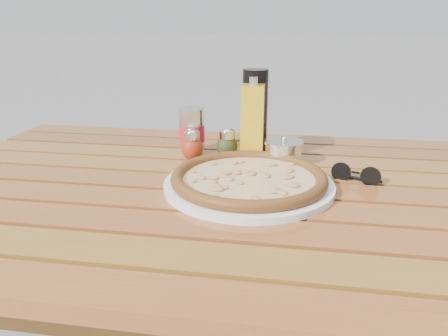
% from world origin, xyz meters
% --- Properties ---
extents(table, '(1.40, 0.90, 0.75)m').
position_xyz_m(table, '(0.00, -0.00, 0.67)').
color(table, '#341B0B').
rests_on(table, ground).
extents(plate, '(0.42, 0.42, 0.01)m').
position_xyz_m(plate, '(0.06, -0.01, 0.76)').
color(plate, silver).
rests_on(plate, table).
extents(pizza, '(0.37, 0.37, 0.03)m').
position_xyz_m(pizza, '(0.06, -0.01, 0.77)').
color(pizza, beige).
rests_on(pizza, plate).
extents(pepper_shaker, '(0.06, 0.06, 0.08)m').
position_xyz_m(pepper_shaker, '(-0.10, 0.16, 0.79)').
color(pepper_shaker, '#A42E12').
rests_on(pepper_shaker, table).
extents(oregano_shaker, '(0.07, 0.07, 0.08)m').
position_xyz_m(oregano_shaker, '(-0.02, 0.18, 0.79)').
color(oregano_shaker, '#333916').
rests_on(oregano_shaker, table).
extents(dark_bottle, '(0.08, 0.08, 0.22)m').
position_xyz_m(dark_bottle, '(0.04, 0.24, 0.86)').
color(dark_bottle, black).
rests_on(dark_bottle, table).
extents(soda_can, '(0.09, 0.09, 0.12)m').
position_xyz_m(soda_can, '(-0.12, 0.21, 0.81)').
color(soda_can, silver).
rests_on(soda_can, table).
extents(olive_oil_cruet, '(0.06, 0.06, 0.21)m').
position_xyz_m(olive_oil_cruet, '(0.05, 0.18, 0.85)').
color(olive_oil_cruet, gold).
rests_on(olive_oil_cruet, table).
extents(parmesan_tin, '(0.11, 0.11, 0.07)m').
position_xyz_m(parmesan_tin, '(0.12, 0.16, 0.78)').
color(parmesan_tin, silver).
rests_on(parmesan_tin, table).
extents(sunglasses, '(0.11, 0.05, 0.04)m').
position_xyz_m(sunglasses, '(0.29, 0.06, 0.77)').
color(sunglasses, black).
rests_on(sunglasses, table).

